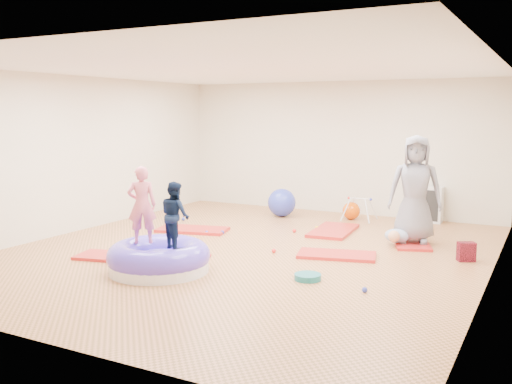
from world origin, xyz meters
The scene contains 19 objects.
room centered at (0.00, 0.00, 1.40)m, with size 7.01×8.01×2.81m.
gym_mat_front_left centered at (-1.56, -1.28, 0.02)m, with size 1.11×0.55×0.05m, color red.
gym_mat_mid_left centered at (-1.62, 0.89, 0.03)m, with size 1.25×0.63×0.05m, color red.
gym_mat_center_back centered at (0.68, 2.00, 0.03)m, with size 1.32×0.66×0.06m, color red.
gym_mat_right centered at (1.34, 0.36, 0.02)m, with size 1.15×0.58×0.05m, color red.
gym_mat_rear_right centered at (2.15, 1.71, 0.02)m, with size 1.07×0.54×0.04m, color red.
inflatable_cushion centered at (-0.53, -1.53, 0.17)m, with size 1.40×1.40×0.44m.
child_pink centered at (-0.82, -1.50, 0.94)m, with size 0.39×0.26×1.07m, color #EC7083.
child_navy centered at (-0.24, -1.53, 0.85)m, with size 0.44×0.34×0.90m, color #0B1834.
adult_caregiver centered at (2.17, 1.72, 0.92)m, with size 0.85×0.55×1.74m, color slate.
infant centered at (1.96, 1.46, 0.16)m, with size 0.40×0.41×0.23m.
ball_pit_balls centered at (-0.23, 0.68, 0.03)m, with size 4.65×3.26×0.07m.
exercise_ball_blue centered at (-0.81, 2.98, 0.29)m, with size 0.58×0.58×0.58m, color #2D3BB8.
exercise_ball_orange centered at (0.58, 3.34, 0.18)m, with size 0.35×0.35×0.35m, color #E15103.
infant_play_gym centered at (0.77, 3.25, 0.31)m, with size 0.61×0.58×0.46m.
cube_shelf centered at (1.92, 3.79, 0.35)m, with size 0.70×0.35×0.70m.
balance_disc centered at (1.42, -0.96, 0.04)m, with size 0.35×0.35×0.08m, color #186E78.
backpack centered at (3.10, 0.99, 0.14)m, with size 0.24×0.15×0.28m, color maroon.
yellow_toy centered at (-1.41, -1.14, 0.02)m, with size 0.21×0.21×0.03m, color #FFEF0E.
Camera 1 is at (4.17, -7.59, 2.15)m, focal length 40.00 mm.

